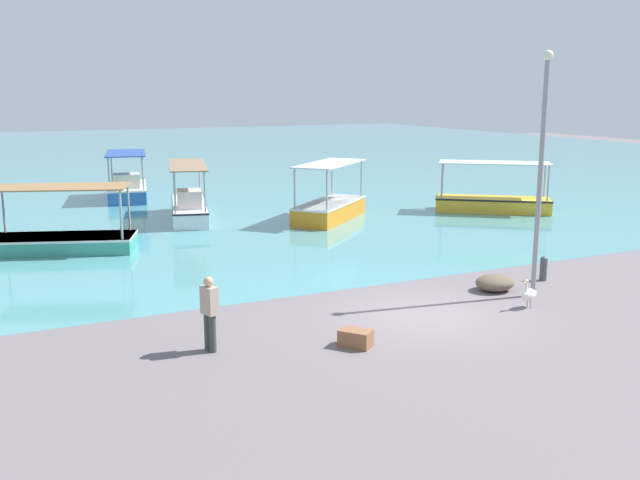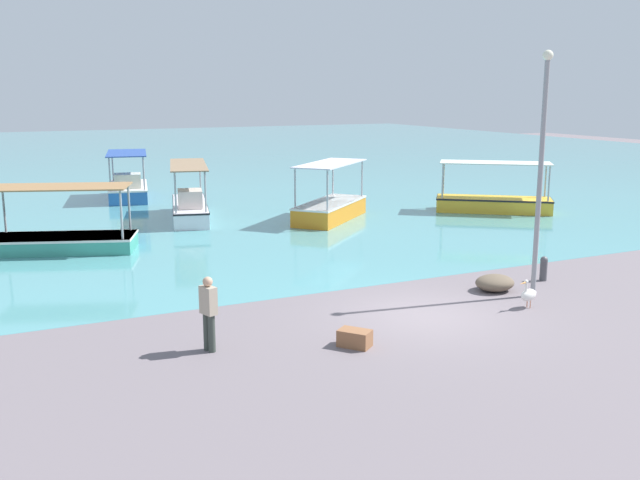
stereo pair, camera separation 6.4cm
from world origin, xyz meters
name	(u,v)px [view 2 (the right image)]	position (x,y,z in m)	size (l,w,h in m)	color
ground	(424,315)	(0.00, 0.00, 0.00)	(120.00, 120.00, 0.00)	slate
harbor_water	(107,158)	(0.00, 48.00, 0.00)	(110.00, 90.00, 0.00)	teal
fishing_boat_far_right	(493,201)	(11.90, 11.92, 0.50)	(5.28, 4.57, 2.34)	gold
fishing_boat_far_left	(63,238)	(-7.44, 11.83, 0.47)	(5.37, 3.56, 2.33)	teal
fishing_boat_near_left	(330,207)	(3.96, 13.32, 0.56)	(4.78, 4.56, 2.52)	orange
fishing_boat_center	(128,188)	(-2.90, 23.46, 0.60)	(2.88, 5.23, 2.44)	#275FAB
fishing_boat_near_right	(190,206)	(-1.61, 16.17, 0.59)	(2.86, 6.02, 2.44)	white
pelican	(529,294)	(2.84, -0.67, 0.38)	(0.79, 0.43, 0.80)	#E0997A
lamp_post	(541,164)	(3.74, 0.15, 3.71)	(0.28, 0.28, 6.68)	gray
mooring_bollard	(544,268)	(5.17, 1.30, 0.40)	(0.23, 0.23, 0.75)	#47474C
fisherman_standing	(209,311)	(-5.68, -0.08, 0.91)	(0.33, 0.45, 1.69)	#374039
net_pile	(495,283)	(3.12, 1.04, 0.23)	(1.16, 0.98, 0.47)	brown
cargo_crate	(355,338)	(-2.67, -1.22, 0.19)	(0.71, 0.45, 0.38)	brown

